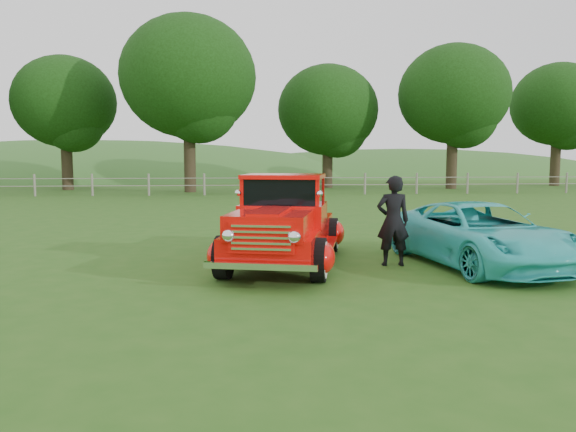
{
  "coord_description": "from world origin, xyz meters",
  "views": [
    {
      "loc": [
        -1.28,
        -9.14,
        2.12
      ],
      "look_at": [
        -0.32,
        1.2,
        1.02
      ],
      "focal_mm": 35.0,
      "sensor_mm": 36.0,
      "label": 1
    }
  ],
  "objects": [
    {
      "name": "man",
      "position": [
        1.76,
        1.44,
        0.88
      ],
      "size": [
        0.66,
        0.45,
        1.76
      ],
      "primitive_type": "imported",
      "rotation": [
        0.0,
        0.0,
        3.09
      ],
      "color": "black",
      "rests_on": "ground"
    },
    {
      "name": "tree_mid_east",
      "position": [
        13.0,
        27.0,
        6.17
      ],
      "size": [
        7.2,
        7.2,
        9.44
      ],
      "color": "#312518",
      "rests_on": "ground"
    },
    {
      "name": "tree_far_east",
      "position": [
        22.0,
        30.0,
        5.86
      ],
      "size": [
        6.6,
        6.6,
        8.86
      ],
      "color": "#312518",
      "rests_on": "ground"
    },
    {
      "name": "distant_hills",
      "position": [
        -4.08,
        59.46,
        -4.55
      ],
      "size": [
        116.0,
        60.0,
        18.0
      ],
      "color": "#2E6023",
      "rests_on": "ground"
    },
    {
      "name": "tree_near_east",
      "position": [
        5.0,
        29.0,
        5.25
      ],
      "size": [
        6.8,
        6.8,
        8.33
      ],
      "color": "#312518",
      "rests_on": "ground"
    },
    {
      "name": "teal_sedan",
      "position": [
        3.42,
        1.22,
        0.62
      ],
      "size": [
        2.71,
        4.71,
        1.24
      ],
      "primitive_type": "imported",
      "rotation": [
        0.0,
        0.0,
        0.15
      ],
      "color": "#32C8C5",
      "rests_on": "ground"
    },
    {
      "name": "tree_mid_west",
      "position": [
        -12.0,
        28.0,
        5.55
      ],
      "size": [
        6.4,
        6.4,
        8.46
      ],
      "color": "#312518",
      "rests_on": "ground"
    },
    {
      "name": "ground",
      "position": [
        0.0,
        0.0,
        0.0
      ],
      "size": [
        140.0,
        140.0,
        0.0
      ],
      "primitive_type": "plane",
      "color": "#275316",
      "rests_on": "ground"
    },
    {
      "name": "tree_near_west",
      "position": [
        -4.0,
        25.0,
        6.8
      ],
      "size": [
        8.0,
        8.0,
        10.42
      ],
      "color": "#312518",
      "rests_on": "ground"
    },
    {
      "name": "red_pickup",
      "position": [
        -0.33,
        1.8,
        0.8
      ],
      "size": [
        3.08,
        5.26,
        1.78
      ],
      "rotation": [
        0.0,
        0.0,
        -0.24
      ],
      "color": "black",
      "rests_on": "ground"
    },
    {
      "name": "fence_line",
      "position": [
        0.0,
        22.0,
        0.6
      ],
      "size": [
        48.0,
        0.12,
        1.2
      ],
      "color": "gray",
      "rests_on": "ground"
    }
  ]
}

